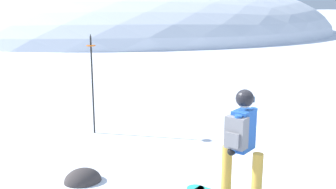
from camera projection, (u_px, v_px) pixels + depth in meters
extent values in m
ellipsoid|color=silver|center=(129.00, 31.00, 42.87)|extent=(42.91, 38.62, 11.42)
cylinder|color=#23B7A3|center=(195.00, 189.00, 6.25)|extent=(0.28, 0.28, 0.02)
cylinder|color=#BC8E33|center=(227.00, 173.00, 5.83)|extent=(0.15, 0.15, 0.82)
cylinder|color=#BC8E33|center=(257.00, 181.00, 5.55)|extent=(0.15, 0.15, 0.82)
cube|color=#1E4C9E|center=(243.00, 130.00, 5.53)|extent=(0.42, 0.37, 0.58)
cylinder|color=#1E4C9E|center=(235.00, 134.00, 5.36)|extent=(0.17, 0.20, 0.57)
cylinder|color=#1E4C9E|center=(251.00, 126.00, 5.71)|extent=(0.17, 0.20, 0.57)
sphere|color=black|center=(231.00, 152.00, 5.42)|extent=(0.11, 0.11, 0.11)
sphere|color=black|center=(248.00, 142.00, 5.81)|extent=(0.11, 0.11, 0.11)
cube|color=slate|center=(236.00, 132.00, 5.38)|extent=(0.29, 0.33, 0.44)
cube|color=slate|center=(233.00, 140.00, 5.32)|extent=(0.15, 0.20, 0.20)
sphere|color=beige|center=(245.00, 101.00, 5.44)|extent=(0.21, 0.21, 0.21)
sphere|color=black|center=(245.00, 98.00, 5.43)|extent=(0.25, 0.25, 0.25)
cube|color=navy|center=(249.00, 99.00, 5.54)|extent=(0.11, 0.16, 0.08)
cylinder|color=black|center=(93.00, 86.00, 8.76)|extent=(0.04, 0.04, 2.15)
cylinder|color=orange|center=(91.00, 46.00, 8.56)|extent=(0.20, 0.20, 0.02)
cone|color=black|center=(90.00, 35.00, 8.51)|extent=(0.04, 0.04, 0.08)
ellipsoid|color=#383333|center=(83.00, 181.00, 6.55)|extent=(0.61, 0.52, 0.43)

